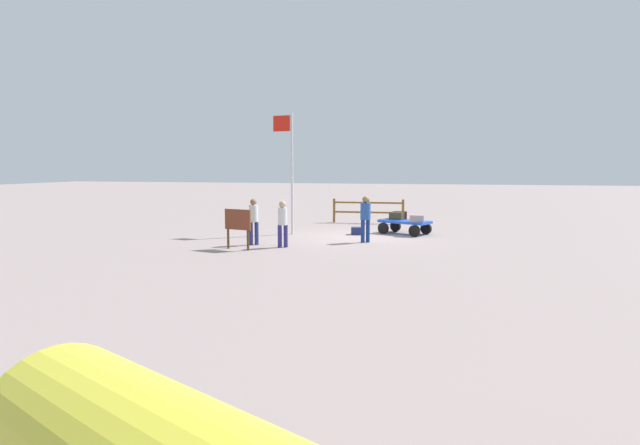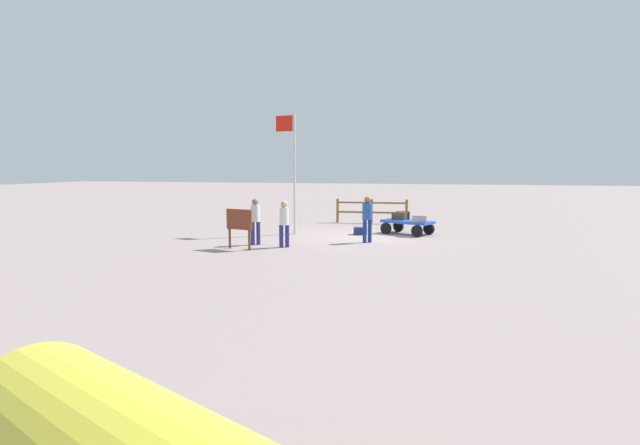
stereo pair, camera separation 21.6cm
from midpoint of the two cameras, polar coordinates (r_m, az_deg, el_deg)
The scene contains 12 objects.
ground_plane at distance 20.35m, azimuth 4.84°, elevation -1.60°, with size 120.00×120.00×0.00m, color gray.
luggage_cart at distance 21.44m, azimuth 9.65°, elevation -0.16°, with size 2.21×1.77×0.55m.
suitcase_grey at distance 21.69m, azimuth 8.86°, elevation 0.70°, with size 0.62×0.53×0.30m.
suitcase_olive at distance 21.95m, azimuth 9.20°, elevation 0.78°, with size 0.59×0.44×0.32m.
suitcase_tan at distance 20.85m, azimuth 10.99°, elevation 0.40°, with size 0.55×0.30×0.27m.
suitcase_maroon at distance 21.11m, azimuth 4.67°, elevation -0.91°, with size 0.57×0.44×0.29m.
worker_lead at distance 18.89m, azimuth 5.47°, elevation 0.81°, with size 0.50×0.50×1.67m.
worker_trailing at distance 17.74m, azimuth -3.55°, elevation 0.17°, with size 0.39×0.39×1.57m.
worker_supervisor at distance 18.38m, azimuth -6.66°, elevation 0.44°, with size 0.43×0.43×1.60m.
flagpole at distance 21.13m, azimuth -2.72°, elevation 6.44°, with size 0.83×0.17×4.81m.
signboard at distance 17.46m, azimuth -8.37°, elevation -0.03°, with size 0.99×0.32×1.32m.
wooden_fence at distance 25.30m, azimuth 5.84°, elevation 1.40°, with size 3.42×0.23×1.15m.
Camera 2 is at (-3.45, 19.86, 2.74)m, focal length 29.64 mm.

